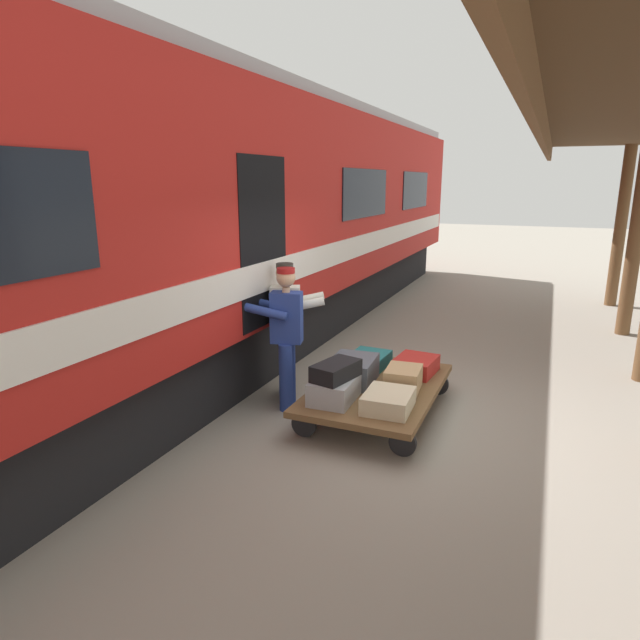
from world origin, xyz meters
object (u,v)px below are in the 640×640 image
object	(u,v)px
suitcase_red_plastic	(416,365)
porter_in_overalls	(285,333)
suitcase_cream_canvas	(388,401)
train_car	(162,229)
luggage_cart	(377,389)
suitcase_slate_roller	(353,370)
suitcase_gray_aluminum	(334,389)
suitcase_teal_softside	(369,360)
suitcase_tan_vintage	(403,379)
porter_by_door	(287,326)
suitcase_black_hardshell	(336,371)

from	to	relation	value
suitcase_red_plastic	porter_in_overalls	bearing A→B (deg)	31.39
suitcase_cream_canvas	suitcase_red_plastic	distance (m)	1.20
train_car	luggage_cart	distance (m)	3.42
luggage_cart	suitcase_slate_roller	bearing A→B (deg)	0.00
train_car	suitcase_gray_aluminum	xyz separation A→B (m)	(-2.63, 0.56, -1.59)
suitcase_teal_softside	porter_in_overalls	world-z (taller)	porter_in_overalls
suitcase_tan_vintage	porter_by_door	world-z (taller)	porter_by_door
luggage_cart	suitcase_cream_canvas	bearing A→B (deg)	116.78
porter_in_overalls	suitcase_teal_softside	bearing A→B (deg)	-132.48
suitcase_cream_canvas	suitcase_black_hardshell	distance (m)	0.64
suitcase_tan_vintage	suitcase_gray_aluminum	bearing A→B (deg)	44.73
suitcase_cream_canvas	suitcase_teal_softside	bearing A→B (deg)	-63.22
luggage_cart	porter_in_overalls	bearing A→B (deg)	12.51
suitcase_cream_canvas	suitcase_teal_softside	distance (m)	1.35
train_car	suitcase_tan_vintage	xyz separation A→B (m)	(-3.23, -0.04, -1.58)
suitcase_tan_vintage	porter_by_door	size ratio (longest dim) A/B	0.28
luggage_cart	suitcase_red_plastic	size ratio (longest dim) A/B	3.90
suitcase_gray_aluminum	porter_in_overalls	size ratio (longest dim) A/B	0.35
porter_in_overalls	porter_by_door	world-z (taller)	same
luggage_cart	suitcase_gray_aluminum	bearing A→B (deg)	63.22
suitcase_cream_canvas	porter_in_overalls	xyz separation A→B (m)	(1.38, -0.36, 0.48)
suitcase_tan_vintage	suitcase_slate_roller	size ratio (longest dim) A/B	0.75
suitcase_slate_roller	suitcase_red_plastic	bearing A→B (deg)	-135.27
suitcase_slate_roller	porter_in_overalls	distance (m)	0.91
train_car	suitcase_tan_vintage	bearing A→B (deg)	-179.32
suitcase_slate_roller	luggage_cart	bearing A→B (deg)	-180.00
suitcase_teal_softside	suitcase_black_hardshell	world-z (taller)	suitcase_black_hardshell
luggage_cart	suitcase_slate_roller	distance (m)	0.36
suitcase_black_hardshell	porter_in_overalls	bearing A→B (deg)	-24.44
train_car	suitcase_cream_canvas	size ratio (longest dim) A/B	37.82
train_car	suitcase_teal_softside	bearing A→B (deg)	-166.30
suitcase_red_plastic	suitcase_teal_softside	bearing A→B (deg)	0.00
suitcase_tan_vintage	suitcase_red_plastic	world-z (taller)	suitcase_tan_vintage
suitcase_tan_vintage	suitcase_slate_roller	distance (m)	0.61
suitcase_gray_aluminum	porter_by_door	bearing A→B (deg)	-37.35
porter_by_door	suitcase_gray_aluminum	bearing A→B (deg)	142.65
suitcase_slate_roller	porter_by_door	bearing A→B (deg)	-5.57
suitcase_slate_roller	suitcase_gray_aluminum	xyz separation A→B (m)	(0.00, 0.60, -0.02)
train_car	suitcase_red_plastic	size ratio (longest dim) A/B	38.45
suitcase_gray_aluminum	porter_by_door	size ratio (longest dim) A/B	0.35
porter_in_overalls	porter_by_door	xyz separation A→B (m)	(0.13, -0.33, 0.00)
luggage_cart	suitcase_tan_vintage	size ratio (longest dim) A/B	4.66
suitcase_red_plastic	suitcase_black_hardshell	distance (m)	1.36
train_car	suitcase_gray_aluminum	bearing A→B (deg)	167.90
suitcase_tan_vintage	porter_in_overalls	size ratio (longest dim) A/B	0.28
suitcase_cream_canvas	suitcase_red_plastic	bearing A→B (deg)	-90.00
porter_in_overalls	luggage_cart	bearing A→B (deg)	-167.49
suitcase_tan_vintage	porter_by_door	xyz separation A→B (m)	(1.51, -0.09, 0.45)
train_car	suitcase_cream_canvas	distance (m)	3.66
suitcase_tan_vintage	suitcase_black_hardshell	bearing A→B (deg)	45.13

